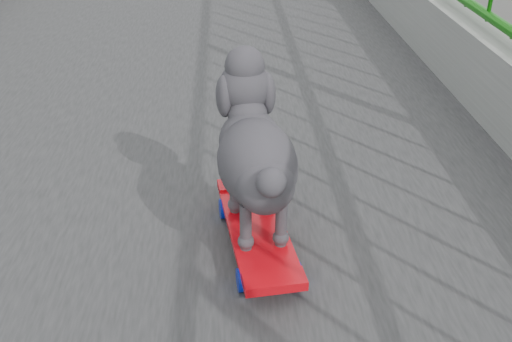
% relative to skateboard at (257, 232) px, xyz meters
% --- Properties ---
extents(skateboard, '(0.22, 0.55, 0.07)m').
position_rel_skateboard_xyz_m(skateboard, '(0.00, 0.00, 0.00)').
color(skateboard, red).
rests_on(skateboard, footbridge).
extents(poodle, '(0.25, 0.50, 0.42)m').
position_rel_skateboard_xyz_m(poodle, '(-0.00, 0.03, 0.24)').
color(poodle, '#27252A').
rests_on(poodle, skateboard).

